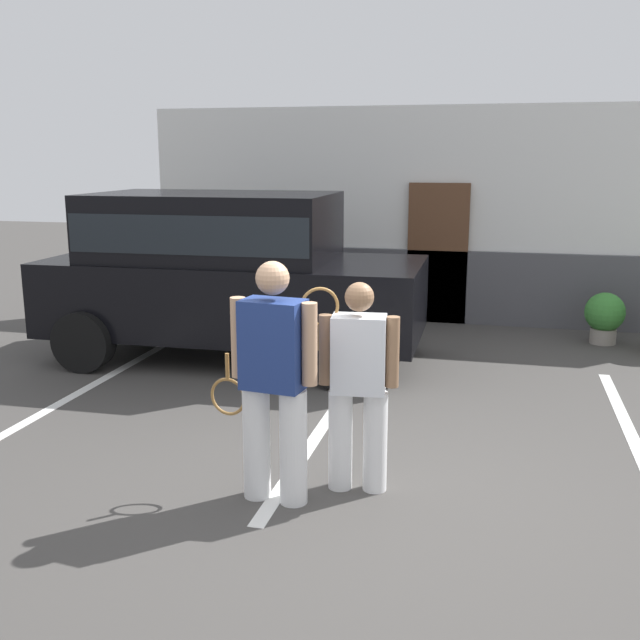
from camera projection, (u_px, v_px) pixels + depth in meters
name	position (u px, v px, depth m)	size (l,w,h in m)	color
ground_plane	(349.00, 492.00, 5.61)	(40.00, 40.00, 0.00)	#423F3D
parking_stripe_0	(71.00, 397.00, 7.80)	(0.12, 4.40, 0.01)	silver
parking_stripe_1	(328.00, 419.00, 7.15)	(0.12, 4.40, 0.01)	silver
parking_stripe_2	(636.00, 445.00, 6.51)	(0.12, 4.40, 0.01)	silver
house_frontage	(432.00, 222.00, 11.21)	(8.79, 0.40, 3.22)	white
parked_suv	(226.00, 268.00, 9.10)	(4.63, 2.22, 2.05)	black
tennis_player_man	(273.00, 380.00, 5.30)	(0.90, 0.33, 1.78)	white
tennis_player_woman	(358.00, 383.00, 5.49)	(0.74, 0.29, 1.60)	white
potted_plant_by_porch	(605.00, 315.00, 9.96)	(0.53, 0.53, 0.70)	gray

